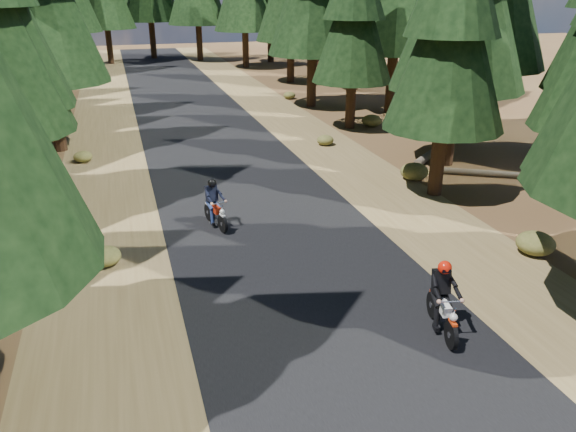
# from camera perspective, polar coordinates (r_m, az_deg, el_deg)

# --- Properties ---
(ground) EXTENTS (120.00, 120.00, 0.00)m
(ground) POSITION_cam_1_polar(r_m,az_deg,el_deg) (13.43, 1.87, -6.69)
(ground) COLOR #492E1A
(ground) RESTS_ON ground
(road) EXTENTS (6.00, 100.00, 0.01)m
(road) POSITION_cam_1_polar(r_m,az_deg,el_deg) (17.78, -3.27, 0.86)
(road) COLOR black
(road) RESTS_ON ground
(shoulder_l) EXTENTS (3.20, 100.00, 0.01)m
(shoulder_l) POSITION_cam_1_polar(r_m,az_deg,el_deg) (17.39, -18.16, -0.81)
(shoulder_l) COLOR brown
(shoulder_l) RESTS_ON ground
(shoulder_r) EXTENTS (3.20, 100.00, 0.01)m
(shoulder_r) POSITION_cam_1_polar(r_m,az_deg,el_deg) (19.30, 10.12, 2.29)
(shoulder_r) COLOR brown
(shoulder_r) RESTS_ON ground
(log_near) EXTENTS (3.84, 3.42, 0.32)m
(log_near) POSITION_cam_1_polar(r_m,az_deg,el_deg) (24.43, 14.91, 6.55)
(log_near) COLOR #4C4233
(log_near) RESTS_ON ground
(log_far) EXTENTS (3.63, 2.21, 0.24)m
(log_far) POSITION_cam_1_polar(r_m,az_deg,el_deg) (21.98, 20.51, 4.01)
(log_far) COLOR #4C4233
(log_far) RESTS_ON ground
(understory_shrubs) EXTENTS (16.68, 32.24, 0.67)m
(understory_shrubs) POSITION_cam_1_polar(r_m,az_deg,el_deg) (19.99, -1.90, 4.18)
(understory_shrubs) COLOR #474C1E
(understory_shrubs) RESTS_ON ground
(rider_lead) EXTENTS (0.85, 1.77, 1.52)m
(rider_lead) POSITION_cam_1_polar(r_m,az_deg,el_deg) (11.79, 15.44, -9.18)
(rider_lead) COLOR white
(rider_lead) RESTS_ON road
(rider_follow) EXTENTS (0.82, 1.65, 1.41)m
(rider_follow) POSITION_cam_1_polar(r_m,az_deg,el_deg) (16.33, -7.40, 0.47)
(rider_follow) COLOR maroon
(rider_follow) RESTS_ON road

